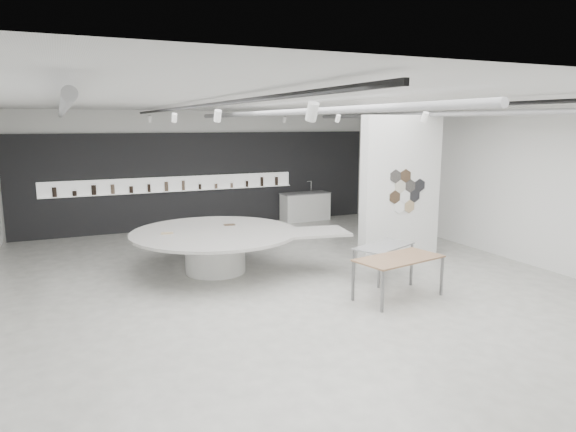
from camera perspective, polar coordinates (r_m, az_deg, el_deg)
name	(u,v)px	position (r m, az deg, el deg)	size (l,w,h in m)	color
room	(286,189)	(10.56, -0.23, 3.03)	(12.02, 14.02, 3.82)	#B8B7AE
back_wall_display	(202,180)	(17.16, -9.54, 3.92)	(11.80, 0.27, 3.10)	black
partition_column	(401,188)	(13.25, 12.39, 3.09)	(2.20, 0.38, 3.60)	white
display_island	(219,245)	(11.94, -7.71, -3.23)	(5.14, 4.42, 0.98)	white
sample_table_wood	(399,261)	(10.29, 12.21, -4.86)	(1.89, 1.20, 0.82)	brown
sample_table_stone	(384,248)	(11.57, 10.60, -3.53)	(1.61, 1.24, 0.74)	gray
kitchen_counter	(305,206)	(18.14, 1.92, 1.06)	(1.78, 0.77, 1.38)	white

